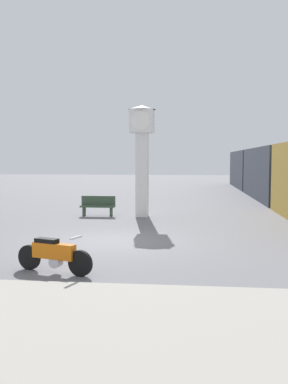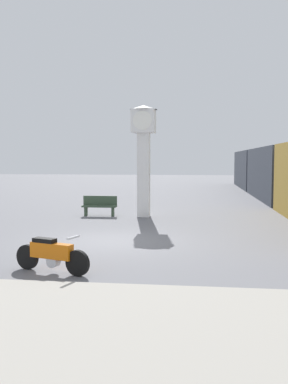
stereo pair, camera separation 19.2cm
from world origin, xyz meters
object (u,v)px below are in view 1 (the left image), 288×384
object	(u,v)px
bench	(98,205)
freight_train	(275,173)
motorcycle	(54,255)
clock_tower	(142,143)

from	to	relation	value
bench	freight_train	bearing A→B (deg)	44.69
motorcycle	freight_train	xyz separation A→B (m)	(8.72, 19.77, 1.27)
bench	motorcycle	bearing A→B (deg)	-83.39
motorcycle	bench	world-z (taller)	bench
motorcycle	freight_train	size ratio (longest dim) A/B	0.06
bench	clock_tower	bearing A→B (deg)	-0.85
freight_train	bench	size ratio (longest dim) A/B	21.79
freight_train	bench	bearing A→B (deg)	-135.31
clock_tower	bench	bearing A→B (deg)	179.15
clock_tower	bench	xyz separation A→B (m)	(-2.07, 0.03, -2.85)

